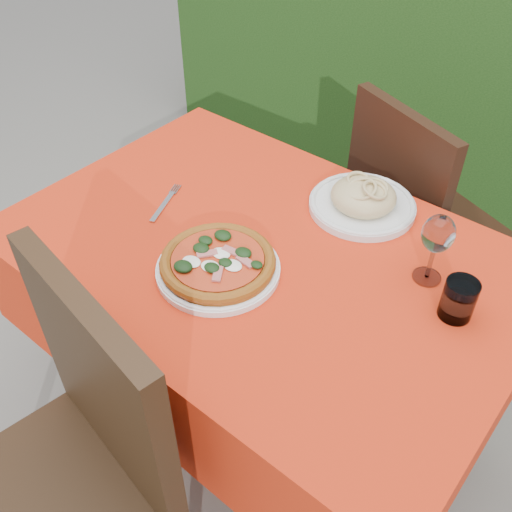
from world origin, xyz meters
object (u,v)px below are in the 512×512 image
Objects in this scene: pizza_plate at (218,264)px; wine_glass at (438,236)px; pasta_plate at (363,200)px; fork at (163,207)px; water_glass at (458,301)px; chair_far at (412,214)px; chair_near at (70,468)px.

wine_glass reaches higher than pizza_plate.
pasta_plate is at bearing 73.00° from pizza_plate.
water_glass is at bearing -12.41° from fork.
chair_far is at bearing 122.33° from water_glass.
water_glass is 0.15m from wine_glass.
water_glass reaches higher than pizza_plate.
fork is (-0.42, -0.69, 0.23)m from chair_far.
pizza_plate is 0.53m from water_glass.
wine_glass is (-0.10, 0.07, 0.08)m from water_glass.
fork is at bearing -163.20° from wine_glass.
chair_near is 3.54× the size of pasta_plate.
fork is (-0.77, -0.14, -0.04)m from water_glass.
pizza_plate is 0.30m from fork.
water_glass reaches higher than fork.
water_glass is at bearing -33.96° from wine_glass.
fork is (-0.31, 0.58, 0.18)m from chair_near.
water_glass is at bearing -29.18° from pasta_plate.
chair_far reaches higher than pasta_plate.
wine_glass is at bearing 74.64° from chair_near.
chair_near reaches higher than wine_glass.
chair_far reaches higher than water_glass.
chair_near is at bearing 106.28° from chair_far.
chair_far is 0.83m from pizza_plate.
chair_near reaches higher than water_glass.
wine_glass is at bearing -27.20° from pasta_plate.
pizza_plate is 1.77× the size of fork.
pizza_plate is 0.44m from pasta_plate.
pasta_plate is at bearing 110.09° from chair_far.
pizza_plate is 1.17× the size of pasta_plate.
pizza_plate is 3.50× the size of water_glass.
water_glass is (0.46, 0.72, 0.22)m from chair_near.
pizza_plate is at bearing -107.00° from pasta_plate.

